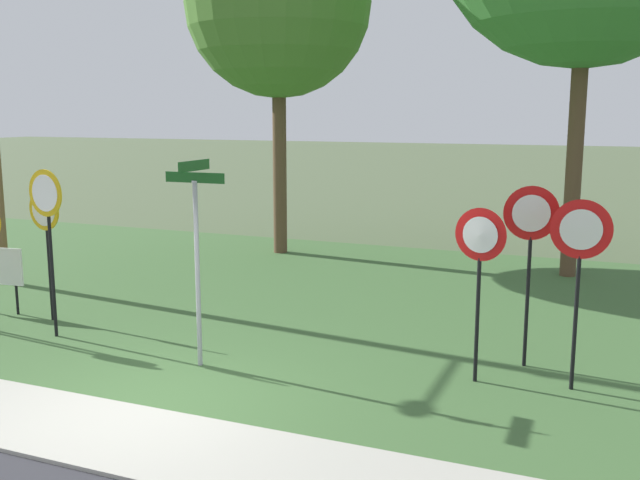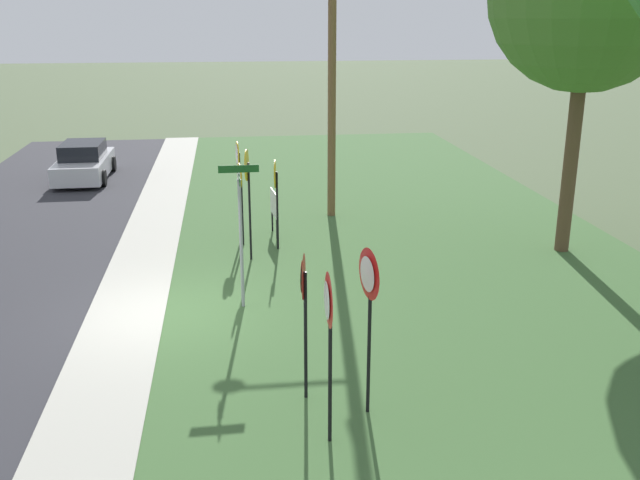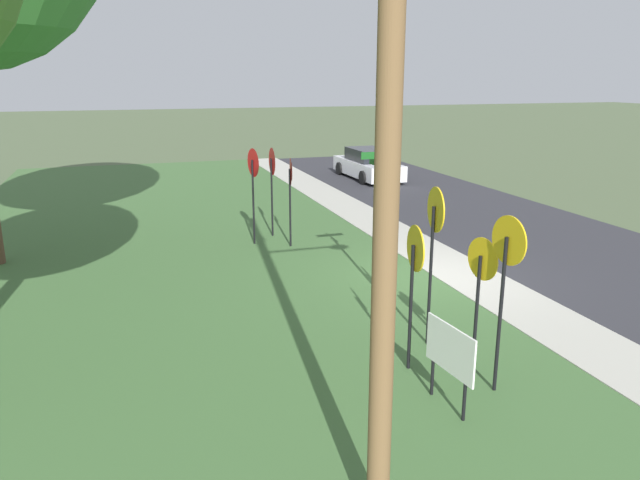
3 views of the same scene
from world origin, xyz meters
name	(u,v)px [view 3 (image 3 of 3)]	position (x,y,z in m)	size (l,w,h in m)	color
ground_plane	(435,279)	(0.00, 0.00, 0.00)	(160.00, 160.00, 0.00)	#4C5B3D
road_asphalt	(600,260)	(0.00, -4.80, 0.01)	(44.00, 6.40, 0.01)	#2D2D33
sidewalk_strip	(465,274)	(0.00, -0.80, 0.03)	(44.00, 1.60, 0.06)	#ADAA9E
grass_median	(176,307)	(0.00, 6.00, 0.02)	(44.00, 12.00, 0.04)	#3D6033
stop_sign_near_left	(414,266)	(-3.98, 2.61, 1.78)	(0.73, 0.12, 2.39)	black
stop_sign_near_right	(434,231)	(-3.22, 1.88, 2.11)	(0.77, 0.14, 2.82)	black
stop_sign_far_left	(506,266)	(-5.02, 1.69, 2.01)	(0.72, 0.11, 2.70)	black
stop_sign_far_center	(481,277)	(-4.44, 1.71, 1.65)	(0.67, 0.13, 2.24)	black
yield_sign_near_left	(254,173)	(4.25, 3.41, 2.07)	(0.78, 0.18, 2.69)	black
yield_sign_near_right	(272,170)	(4.96, 2.71, 2.00)	(0.79, 0.10, 2.61)	black
yield_sign_far_left	(291,181)	(3.69, 2.50, 1.87)	(0.72, 0.17, 2.46)	black
street_name_post	(378,209)	(-0.23, 1.63, 1.85)	(0.96, 0.82, 3.05)	#9EA0A8
utility_pole	(408,41)	(-7.07, 4.36, 4.92)	(2.10, 2.50, 9.05)	brown
notice_board	(450,353)	(-5.23, 2.65, 0.87)	(1.10, 0.14, 1.25)	black
parked_sedan_distant	(368,165)	(13.94, -4.00, 0.65)	(4.70, 1.98, 1.39)	silver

